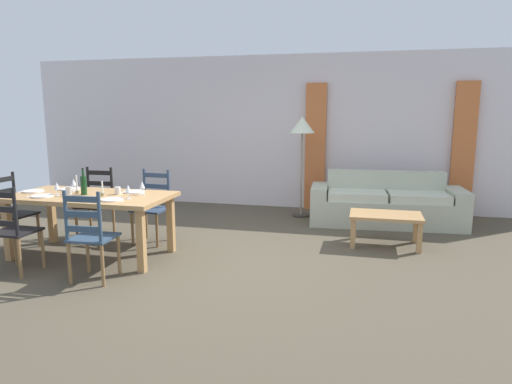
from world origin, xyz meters
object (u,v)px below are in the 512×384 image
(dining_table, at_px, (90,202))
(coffee_cup_primary, at_px, (118,191))
(dining_chair_head_west, at_px, (12,212))
(coffee_cup_secondary, at_px, (69,191))
(dining_chair_far_left, at_px, (96,203))
(wine_glass_far_left, at_px, (74,183))
(dining_chair_far_right, at_px, (153,206))
(dining_chair_near_left, at_px, (12,230))
(standing_lamp, at_px, (302,131))
(wine_bottle, at_px, (84,185))
(wine_glass_near_right, at_px, (128,189))
(coffee_table, at_px, (386,219))
(wine_glass_near_left, at_px, (57,186))
(couch, at_px, (386,205))
(wine_glass_far_right, at_px, (142,185))
(dining_chair_near_right, at_px, (90,236))

(dining_table, distance_m, coffee_cup_primary, 0.35)
(dining_chair_head_west, xyz_separation_m, coffee_cup_secondary, (0.87, -0.04, 0.32))
(dining_chair_far_left, bearing_deg, wine_glass_far_left, -78.42)
(dining_chair_far_right, bearing_deg, dining_chair_near_left, -121.57)
(dining_chair_head_west, height_order, standing_lamp, standing_lamp)
(wine_bottle, bearing_deg, standing_lamp, 50.70)
(wine_glass_near_right, bearing_deg, dining_chair_far_right, 99.60)
(dining_table, xyz_separation_m, dining_chair_far_right, (0.43, 0.74, -0.19))
(wine_bottle, bearing_deg, dining_chair_head_west, 179.18)
(wine_glass_near_right, relative_size, coffee_table, 0.18)
(dining_chair_head_west, bearing_deg, coffee_cup_secondary, -2.37)
(coffee_cup_primary, xyz_separation_m, coffee_table, (3.12, 1.18, -0.44))
(coffee_cup_primary, bearing_deg, dining_chair_far_right, 79.63)
(wine_glass_near_left, relative_size, wine_glass_far_left, 1.00)
(coffee_cup_primary, xyz_separation_m, couch, (3.17, 2.39, -0.50))
(dining_table, xyz_separation_m, dining_chair_head_west, (-1.12, -0.00, -0.19))
(coffee_cup_secondary, xyz_separation_m, coffee_table, (3.69, 1.31, -0.44))
(wine_glass_near_left, relative_size, wine_glass_far_right, 1.00)
(coffee_cup_secondary, bearing_deg, standing_lamp, 48.54)
(wine_bottle, distance_m, wine_glass_far_left, 0.28)
(dining_table, relative_size, coffee_table, 2.11)
(dining_chair_near_right, height_order, dining_chair_head_west, same)
(wine_bottle, distance_m, standing_lamp, 3.52)
(dining_chair_near_left, relative_size, wine_glass_far_left, 5.96)
(dining_chair_near_left, xyz_separation_m, coffee_cup_secondary, (0.22, 0.70, 0.32))
(dining_chair_far_left, distance_m, wine_bottle, 0.96)
(wine_glass_near_right, bearing_deg, dining_chair_near_right, -98.83)
(dining_chair_far_left, height_order, wine_glass_near_left, dining_chair_far_left)
(wine_glass_far_left, bearing_deg, wine_bottle, -31.91)
(wine_glass_near_right, distance_m, standing_lamp, 3.25)
(dining_chair_near_left, relative_size, standing_lamp, 0.59)
(dining_chair_near_right, distance_m, couch, 4.41)
(wine_glass_far_right, bearing_deg, wine_glass_near_right, -96.36)
(dining_chair_near_right, bearing_deg, dining_chair_head_west, 155.33)
(dining_chair_near_right, relative_size, dining_chair_far_left, 1.00)
(dining_chair_head_west, xyz_separation_m, standing_lamp, (3.26, 2.67, 0.93))
(dining_chair_near_left, xyz_separation_m, dining_chair_head_west, (-0.65, 0.73, 0.00))
(wine_glass_near_left, height_order, standing_lamp, standing_lamp)
(coffee_cup_primary, height_order, couch, coffee_cup_primary)
(wine_glass_near_right, xyz_separation_m, wine_glass_far_left, (-0.88, 0.26, 0.00))
(couch, xyz_separation_m, standing_lamp, (-1.35, 0.18, 1.12))
(dining_chair_head_west, xyz_separation_m, wine_glass_far_left, (0.82, 0.13, 0.38))
(dining_chair_far_left, height_order, coffee_cup_secondary, dining_chair_far_left)
(wine_glass_near_right, relative_size, wine_glass_far_left, 1.00)
(dining_chair_far_right, height_order, coffee_cup_primary, dining_chair_far_right)
(dining_chair_near_right, xyz_separation_m, standing_lamp, (1.66, 3.41, 0.93))
(wine_glass_near_left, bearing_deg, dining_chair_head_west, 169.77)
(couch, relative_size, standing_lamp, 1.42)
(dining_chair_near_right, bearing_deg, standing_lamp, 64.10)
(dining_chair_near_right, height_order, coffee_cup_secondary, dining_chair_near_right)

